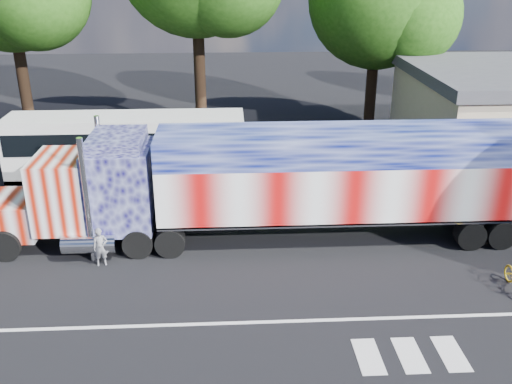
{
  "coord_description": "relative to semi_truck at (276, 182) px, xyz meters",
  "views": [
    {
      "loc": [
        -1.11,
        -17.79,
        10.6
      ],
      "look_at": [
        0.0,
        3.0,
        1.9
      ],
      "focal_mm": 40.0,
      "sensor_mm": 36.0,
      "label": 1
    }
  ],
  "objects": [
    {
      "name": "semi_truck",
      "position": [
        0.0,
        0.0,
        0.0
      ],
      "size": [
        22.52,
        3.56,
        4.8
      ],
      "color": "black",
      "rests_on": "ground"
    },
    {
      "name": "coach_bus",
      "position": [
        -6.81,
        6.78,
        -0.73
      ],
      "size": [
        11.58,
        2.69,
        3.37
      ],
      "color": "silver",
      "rests_on": "ground"
    },
    {
      "name": "woman",
      "position": [
        -6.57,
        -1.75,
        -1.74
      ],
      "size": [
        0.6,
        0.47,
        1.46
      ],
      "primitive_type": "imported",
      "rotation": [
        0.0,
        0.0,
        0.25
      ],
      "color": "slate",
      "rests_on": "ground"
    },
    {
      "name": "ground",
      "position": [
        -0.76,
        -2.64,
        -2.47
      ],
      "size": [
        100.0,
        100.0,
        0.0
      ],
      "primitive_type": "plane",
      "color": "black"
    },
    {
      "name": "lane_markings",
      "position": [
        0.95,
        -6.41,
        -2.47
      ],
      "size": [
        30.0,
        2.67,
        0.01
      ],
      "color": "silver",
      "rests_on": "ground"
    }
  ]
}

